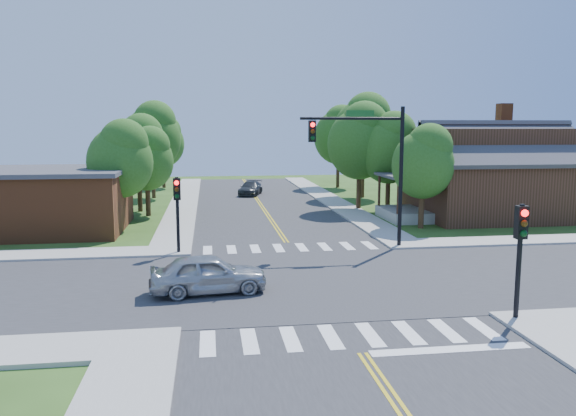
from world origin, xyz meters
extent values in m
plane|color=#2B4716|center=(0.00, 0.00, 0.00)|extent=(100.00, 100.00, 0.00)
cube|color=#2D2D30|center=(0.00, 0.00, 0.02)|extent=(10.00, 90.00, 0.04)
cube|color=#2D2D30|center=(0.00, 0.00, 0.03)|extent=(90.00, 10.00, 0.04)
cube|color=#2D2D30|center=(0.00, 0.00, 0.00)|extent=(10.20, 10.20, 0.06)
cube|color=#9E9B93|center=(6.10, 25.00, 0.07)|extent=(2.20, 40.00, 0.14)
cube|color=#9E9B93|center=(-6.10, 25.00, 0.07)|extent=(2.20, 40.00, 0.14)
cube|color=white|center=(-4.20, 6.20, 0.05)|extent=(0.45, 2.00, 0.01)
cube|color=white|center=(-3.00, 6.20, 0.05)|extent=(0.45, 2.00, 0.01)
cube|color=white|center=(-1.80, 6.20, 0.05)|extent=(0.45, 2.00, 0.01)
cube|color=white|center=(-0.60, 6.20, 0.05)|extent=(0.45, 2.00, 0.01)
cube|color=white|center=(0.60, 6.20, 0.05)|extent=(0.45, 2.00, 0.01)
cube|color=white|center=(1.80, 6.20, 0.05)|extent=(0.45, 2.00, 0.01)
cube|color=white|center=(3.00, 6.20, 0.05)|extent=(0.45, 2.00, 0.01)
cube|color=white|center=(4.20, 6.20, 0.05)|extent=(0.45, 2.00, 0.01)
cube|color=white|center=(-4.20, -6.20, 0.05)|extent=(0.45, 2.00, 0.01)
cube|color=white|center=(-3.00, -6.20, 0.05)|extent=(0.45, 2.00, 0.01)
cube|color=white|center=(-1.80, -6.20, 0.05)|extent=(0.45, 2.00, 0.01)
cube|color=white|center=(-0.60, -6.20, 0.05)|extent=(0.45, 2.00, 0.01)
cube|color=white|center=(0.60, -6.20, 0.05)|extent=(0.45, 2.00, 0.01)
cube|color=white|center=(1.80, -6.20, 0.05)|extent=(0.45, 2.00, 0.01)
cube|color=white|center=(3.00, -6.20, 0.05)|extent=(0.45, 2.00, 0.01)
cube|color=white|center=(4.20, -6.20, 0.05)|extent=(0.45, 2.00, 0.01)
cube|color=gold|center=(-0.10, 26.25, 0.05)|extent=(0.10, 37.50, 0.01)
cube|color=gold|center=(0.10, 26.25, 0.05)|extent=(0.10, 37.50, 0.01)
cube|color=white|center=(2.50, -7.60, 0.00)|extent=(4.60, 0.45, 0.09)
cylinder|color=black|center=(5.60, 5.60, 3.60)|extent=(0.20, 0.20, 7.20)
cylinder|color=black|center=(3.00, 5.60, 6.60)|extent=(5.20, 0.14, 0.14)
cube|color=#19591E|center=(3.40, 5.55, 6.85)|extent=(1.40, 0.04, 0.30)
cube|color=black|center=(1.00, 5.60, 5.98)|extent=(0.34, 0.28, 1.05)
sphere|color=#FF0C0C|center=(1.00, 5.43, 6.29)|extent=(0.22, 0.22, 0.22)
sphere|color=#3F2605|center=(1.00, 5.43, 5.97)|extent=(0.22, 0.22, 0.22)
sphere|color=#05330F|center=(1.00, 5.43, 5.65)|extent=(0.22, 0.22, 0.22)
cylinder|color=black|center=(5.60, -5.60, 1.90)|extent=(0.16, 0.16, 3.80)
cube|color=black|center=(5.60, -5.60, 3.23)|extent=(0.34, 0.28, 1.05)
sphere|color=#FF0C0C|center=(5.60, -5.77, 3.54)|extent=(0.22, 0.22, 0.22)
sphere|color=#3F2605|center=(5.60, -5.77, 3.22)|extent=(0.22, 0.22, 0.22)
sphere|color=#05330F|center=(5.60, -5.77, 2.90)|extent=(0.22, 0.22, 0.22)
cylinder|color=black|center=(-5.60, 5.60, 1.90)|extent=(0.16, 0.16, 3.80)
cube|color=black|center=(-5.60, 5.60, 3.23)|extent=(0.34, 0.28, 1.05)
sphere|color=#FF0C0C|center=(-5.60, 5.43, 3.54)|extent=(0.22, 0.22, 0.22)
sphere|color=#3F2605|center=(-5.60, 5.43, 3.22)|extent=(0.22, 0.22, 0.22)
sphere|color=#05330F|center=(-5.60, 5.43, 2.90)|extent=(0.22, 0.22, 0.22)
cube|color=#332011|center=(15.20, 14.20, 2.00)|extent=(10.00, 8.00, 4.00)
cube|color=#9E9B93|center=(8.90, 14.20, 0.35)|extent=(2.60, 4.50, 0.70)
cylinder|color=#332011|center=(7.80, 12.20, 1.60)|extent=(0.18, 0.18, 2.50)
cylinder|color=#332011|center=(7.80, 16.20, 1.60)|extent=(0.18, 0.18, 2.50)
cube|color=#38383D|center=(8.90, 14.20, 2.95)|extent=(2.80, 4.80, 0.18)
cube|color=brown|center=(17.70, 17.70, 3.55)|extent=(0.90, 0.90, 7.11)
cube|color=brown|center=(-14.20, 13.20, 1.75)|extent=(10.00, 8.00, 3.50)
cube|color=#38383D|center=(-14.20, 13.20, 3.60)|extent=(10.40, 8.40, 0.25)
cylinder|color=#382314|center=(8.84, 10.88, 1.20)|extent=(0.34, 0.34, 2.39)
ellipsoid|color=#2A5619|center=(8.84, 10.88, 3.91)|extent=(3.78, 3.59, 4.16)
sphere|color=#2A5619|center=(9.14, 10.68, 5.04)|extent=(2.77, 2.77, 2.77)
cylinder|color=#382314|center=(8.89, 17.62, 1.37)|extent=(0.34, 0.34, 2.74)
ellipsoid|color=#2A5619|center=(8.89, 17.62, 4.47)|extent=(4.33, 4.11, 4.76)
sphere|color=#2A5619|center=(9.19, 17.42, 5.77)|extent=(3.17, 3.17, 3.17)
cylinder|color=#382314|center=(9.39, 26.24, 1.72)|extent=(0.34, 0.34, 3.43)
ellipsoid|color=#2A5619|center=(9.39, 26.24, 5.60)|extent=(5.42, 5.15, 5.96)
sphere|color=#2A5619|center=(9.69, 26.04, 7.23)|extent=(3.97, 3.97, 3.97)
cylinder|color=#382314|center=(9.09, 34.54, 1.57)|extent=(0.34, 0.34, 3.15)
ellipsoid|color=#2A5619|center=(9.09, 34.54, 5.14)|extent=(4.97, 4.72, 5.47)
sphere|color=#2A5619|center=(9.39, 34.34, 6.63)|extent=(3.64, 3.64, 3.64)
cylinder|color=#382314|center=(-9.36, 13.34, 1.25)|extent=(0.34, 0.34, 2.50)
ellipsoid|color=#2A5619|center=(-9.36, 13.34, 4.07)|extent=(3.94, 3.74, 4.34)
sphere|color=#2A5619|center=(-9.06, 13.14, 5.26)|extent=(2.89, 2.89, 2.89)
cylinder|color=#382314|center=(-9.13, 20.47, 1.34)|extent=(0.34, 0.34, 2.68)
ellipsoid|color=#2A5619|center=(-9.13, 20.47, 4.37)|extent=(4.23, 4.02, 4.65)
sphere|color=#2A5619|center=(-8.83, 20.27, 5.64)|extent=(3.10, 3.10, 3.10)
cylinder|color=#382314|center=(-8.88, 28.46, 1.58)|extent=(0.34, 0.34, 3.16)
ellipsoid|color=#2A5619|center=(-8.88, 28.46, 5.15)|extent=(4.98, 4.73, 5.48)
sphere|color=#2A5619|center=(-8.58, 28.26, 6.65)|extent=(3.65, 3.65, 3.65)
cylinder|color=#382314|center=(-8.64, 36.94, 1.38)|extent=(0.34, 0.34, 2.75)
ellipsoid|color=#2A5619|center=(-8.64, 36.94, 4.49)|extent=(4.35, 4.13, 4.78)
sphere|color=#2A5619|center=(-8.34, 36.74, 5.80)|extent=(3.19, 3.19, 3.19)
cylinder|color=#382314|center=(7.04, 18.90, 1.51)|extent=(0.34, 0.34, 3.02)
ellipsoid|color=#2A5619|center=(7.04, 18.90, 4.92)|extent=(4.76, 4.53, 5.24)
sphere|color=#2A5619|center=(7.34, 18.70, 6.35)|extent=(3.49, 3.49, 3.49)
cylinder|color=#382314|center=(-8.31, 18.22, 1.17)|extent=(0.34, 0.34, 2.34)
ellipsoid|color=#2A5619|center=(-8.31, 18.22, 3.82)|extent=(3.70, 3.51, 4.07)
sphere|color=#2A5619|center=(-8.01, 18.02, 4.93)|extent=(2.71, 2.71, 2.71)
imported|color=#ABAEB2|center=(-4.16, -1.19, 0.74)|extent=(2.64, 4.69, 1.47)
imported|color=#2F3234|center=(-0.30, 29.12, 0.61)|extent=(3.82, 5.08, 1.23)
camera|label=1|loc=(-4.08, -21.71, 6.18)|focal=35.00mm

